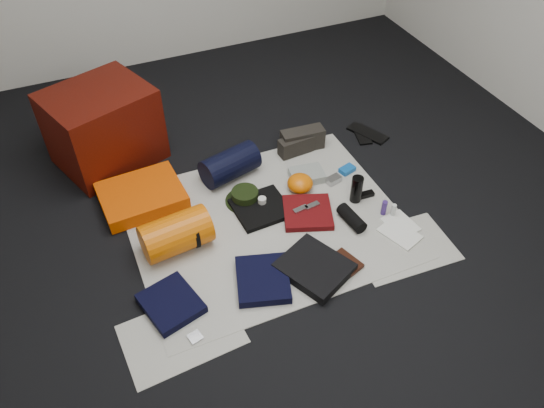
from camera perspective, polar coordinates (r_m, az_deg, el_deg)
name	(u,v)px	position (r m, az deg, el deg)	size (l,w,h in m)	color
floor	(267,224)	(3.24, -0.55, -2.21)	(4.50, 4.50, 0.02)	black
newspaper_mat	(267,223)	(3.23, -0.56, -2.05)	(1.60, 1.30, 0.01)	silver
newspaper_sheet_front_left	(182,334)	(2.78, -9.69, -13.64)	(0.58, 0.40, 0.00)	silver
newspaper_sheet_front_right	(403,248)	(3.19, 13.89, -4.58)	(0.58, 0.40, 0.00)	silver
red_cabinet	(103,127)	(3.72, -17.70, 7.89)	(0.63, 0.53, 0.53)	#470C05
sleeping_pad	(142,196)	(3.44, -13.83, 0.87)	(0.50, 0.41, 0.09)	#DD4B02
stuff_sack	(176,234)	(3.06, -10.27, -3.18)	(0.23, 0.23, 0.39)	#CD5903
sack_strap_left	(159,240)	(3.06, -12.05, -3.78)	(0.22, 0.22, 0.03)	black
sack_strap_right	(193,230)	(3.08, -8.48, -2.74)	(0.22, 0.22, 0.03)	black
navy_duffel	(230,165)	(3.50, -4.54, 4.25)	(0.20, 0.20, 0.38)	black
boonie_brim	(245,200)	(3.37, -2.90, 0.39)	(0.26, 0.26, 0.01)	black
boonie_crown	(245,196)	(3.34, -2.92, 0.90)	(0.17, 0.17, 0.07)	black
hiking_boot_left	(296,145)	(3.71, 2.60, 6.31)	(0.25, 0.09, 0.12)	black
hiking_boot_right	(303,139)	(3.75, 3.30, 6.96)	(0.30, 0.11, 0.15)	black
flip_flop_left	(361,134)	(3.98, 9.59, 7.44)	(0.09, 0.25, 0.01)	black
flip_flop_right	(368,133)	(3.99, 10.24, 7.51)	(0.11, 0.30, 0.02)	black
trousers_navy_a	(171,303)	(2.87, -10.80, -10.45)	(0.26, 0.30, 0.05)	black
trousers_navy_b	(263,279)	(2.91, -1.00, -8.12)	(0.28, 0.32, 0.05)	black
trousers_charcoal	(314,268)	(2.97, 4.57, -6.84)	(0.32, 0.36, 0.06)	black
black_tshirt	(261,208)	(3.30, -1.19, -0.45)	(0.33, 0.30, 0.03)	black
red_shirt	(308,212)	(3.27, 3.85, -0.91)	(0.29, 0.29, 0.04)	#54090B
orange_stuff_sack	(300,183)	(3.42, 3.04, 2.23)	(0.17, 0.17, 0.11)	#CD5903
first_aid_pouch	(307,175)	(3.52, 3.79, 3.13)	(0.22, 0.16, 0.05)	gray
water_bottle	(357,189)	(3.36, 9.08, 1.58)	(0.07, 0.07, 0.18)	black
speaker	(352,218)	(3.24, 8.55, -1.50)	(0.08, 0.08, 0.21)	black
compact_camera	(334,180)	(3.51, 6.64, 2.60)	(0.10, 0.06, 0.04)	#A3A4A8
cyan_case	(347,170)	(3.61, 8.09, 3.69)	(0.10, 0.07, 0.03)	#1054A3
toiletry_purple	(384,208)	(3.32, 11.97, -0.39)	(0.03, 0.03, 0.10)	navy
toiletry_clear	(393,210)	(3.33, 12.93, -0.65)	(0.03, 0.03, 0.09)	silver
paperback_book	(346,262)	(3.03, 7.97, -6.22)	(0.11, 0.17, 0.02)	black
map_booklet	(400,234)	(3.25, 13.57, -3.12)	(0.16, 0.23, 0.01)	silver
map_printout	(401,224)	(3.31, 13.66, -2.12)	(0.16, 0.20, 0.01)	silver
sunglasses	(366,195)	(3.45, 10.03, 1.00)	(0.11, 0.04, 0.03)	black
key_cluster	(195,337)	(2.75, -8.27, -13.98)	(0.07, 0.07, 0.01)	#A3A4A8
tape_roll	(262,200)	(3.30, -1.08, 0.39)	(0.05, 0.05, 0.04)	silver
energy_bar_a	(300,209)	(3.25, 3.08, -0.55)	(0.10, 0.04, 0.01)	#A3A4A8
energy_bar_b	(312,205)	(3.28, 4.34, -0.16)	(0.10, 0.04, 0.01)	#A3A4A8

